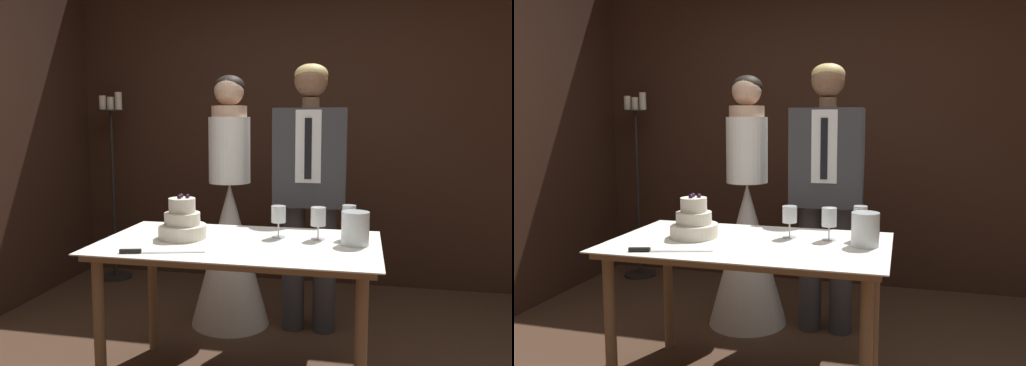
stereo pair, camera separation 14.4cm
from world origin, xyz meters
TOP-DOWN VIEW (x-y plane):
  - wall_back at (0.00, 2.14)m, footprint 4.42×0.12m
  - cake_table at (-0.16, 0.22)m, footprint 1.42×0.81m
  - tiered_cake at (-0.47, 0.24)m, footprint 0.25×0.25m
  - cake_knife at (-0.53, -0.09)m, footprint 0.39×0.13m
  - wine_glass_near at (0.02, 0.36)m, footprint 0.08×0.08m
  - wine_glass_middle at (0.23, 0.35)m, footprint 0.08×0.08m
  - wine_glass_far at (0.38, 0.40)m, footprint 0.07×0.07m
  - hurricane_candle at (0.42, 0.28)m, footprint 0.14×0.14m
  - bride at (-0.43, 1.05)m, footprint 0.54×0.54m
  - groom at (0.11, 1.05)m, footprint 0.46×0.25m
  - candle_stand at (-1.71, 1.82)m, footprint 0.28×0.28m

SIDE VIEW (x-z plane):
  - bride at x=-0.43m, z-range -0.23..1.47m
  - cake_table at x=-0.16m, z-range 0.30..1.08m
  - cake_knife at x=-0.53m, z-range 0.78..0.80m
  - candle_stand at x=-1.71m, z-range 0.01..1.66m
  - tiered_cake at x=-0.47m, z-range 0.75..0.98m
  - hurricane_candle at x=0.42m, z-range 0.78..0.95m
  - wine_glass_middle at x=0.23m, z-range 0.81..0.98m
  - wine_glass_near at x=0.02m, z-range 0.81..0.98m
  - wine_glass_far at x=0.38m, z-range 0.82..1.00m
  - groom at x=0.11m, z-range 0.13..1.89m
  - wall_back at x=0.00m, z-range 0.00..2.94m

